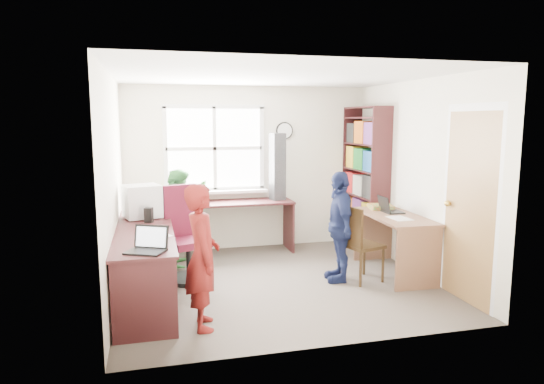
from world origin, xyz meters
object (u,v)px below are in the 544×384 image
Objects in this scene: l_desk at (164,260)px; person_navy at (339,226)px; cd_tower at (277,167)px; person_green at (181,217)px; person_red at (202,257)px; swivel_chair at (185,240)px; bookshelf at (365,182)px; crt_monitor at (142,201)px; right_desk at (394,231)px; laptop_left at (148,245)px; potted_plant at (201,191)px; laptop_right at (389,209)px; wooden_chair at (359,241)px.

person_navy is (2.05, 0.20, 0.20)m from l_desk.
cd_tower is 1.66m from person_navy.
person_red is at bearing -169.13° from person_green.
person_navy is at bearing -60.24° from person_red.
person_navy reaches higher than swivel_chair.
person_red is 1.05× the size of person_green.
bookshelf reaches higher than swivel_chair.
crt_monitor is 0.37× the size of person_navy.
right_desk is 1.03× the size of person_green.
person_navy is (2.26, -0.62, -0.29)m from crt_monitor.
l_desk is at bearing -148.28° from cd_tower.
right_desk is 0.78m from person_navy.
laptop_left is at bearing 87.67° from person_red.
person_navy reaches higher than potted_plant.
person_navy is (0.36, -1.51, -0.58)m from cd_tower.
laptop_left is 0.50m from person_red.
cd_tower reaches higher than laptop_right.
person_red is at bearing 117.37° from laptop_right.
laptop_left is at bearing -159.25° from right_desk.
crt_monitor is 1.68m from person_red.
right_desk is 1.35× the size of cd_tower.
person_navy reaches higher than right_desk.
swivel_chair is 2.32× the size of crt_monitor.
wooden_chair is at bearing -36.61° from swivel_chair.
l_desk is 1.92m from potted_plant.
crt_monitor is at bearing 20.18° from person_red.
wooden_chair is (2.25, 0.09, 0.04)m from l_desk.
swivel_chair is 3.60× the size of potted_plant.
bookshelf is 5.14× the size of laptop_left.
crt_monitor is 2.36m from person_navy.
laptop_left reaches higher than l_desk.
right_desk is 0.99× the size of person_navy.
potted_plant is 0.25× the size of person_green.
laptop_right is at bearing -61.34° from cd_tower.
cd_tower is at bearing 79.09° from laptop_left.
swivel_chair reaches higher than l_desk.
wooden_chair is (-0.71, -1.38, -0.51)m from bookshelf.
person_green reaches higher than laptop_left.
person_red reaches higher than swivel_chair.
l_desk is at bearing -172.25° from right_desk.
wooden_chair is at bearing -32.99° from crt_monitor.
bookshelf is at bearing 26.43° from l_desk.
bookshelf is at bearing -48.88° from person_red.
person_navy is at bearing 5.48° from l_desk.
right_desk is at bearing 104.09° from person_navy.
potted_plant is at bearing -4.69° from person_red.
wooden_chair is at bearing -117.08° from bookshelf.
wooden_chair is 1.86× the size of crt_monitor.
person_green is (-0.32, -0.47, -0.27)m from potted_plant.
cd_tower reaches higher than person_green.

